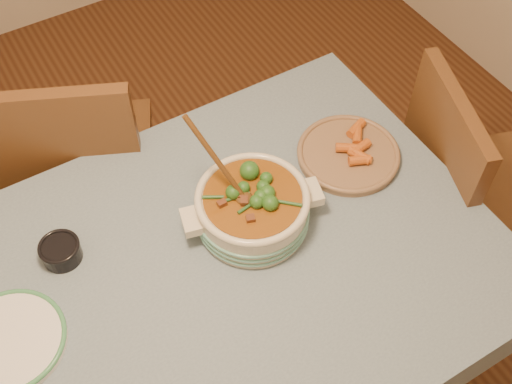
{
  "coord_description": "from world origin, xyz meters",
  "views": [
    {
      "loc": [
        -0.25,
        -0.78,
        2.21
      ],
      "look_at": [
        0.27,
        0.09,
        0.86
      ],
      "focal_mm": 45.0,
      "sensor_mm": 36.0,
      "label": 1
    }
  ],
  "objects_px": {
    "dining_table": "(187,301)",
    "stew_casserole": "(252,206)",
    "white_plate": "(9,341)",
    "chair_far": "(79,163)",
    "chair_right": "(461,185)",
    "fried_plate": "(348,153)",
    "condiment_bowl": "(60,251)"
  },
  "relations": [
    {
      "from": "stew_casserole",
      "to": "fried_plate",
      "type": "distance_m",
      "value": 0.37
    },
    {
      "from": "white_plate",
      "to": "chair_far",
      "type": "distance_m",
      "value": 0.75
    },
    {
      "from": "condiment_bowl",
      "to": "chair_far",
      "type": "distance_m",
      "value": 0.54
    },
    {
      "from": "fried_plate",
      "to": "condiment_bowl",
      "type": "bearing_deg",
      "value": 173.0
    },
    {
      "from": "dining_table",
      "to": "condiment_bowl",
      "type": "bearing_deg",
      "value": 134.93
    },
    {
      "from": "dining_table",
      "to": "chair_far",
      "type": "height_order",
      "value": "chair_far"
    },
    {
      "from": "stew_casserole",
      "to": "fried_plate",
      "type": "xyz_separation_m",
      "value": [
        0.36,
        0.06,
        -0.06
      ]
    },
    {
      "from": "condiment_bowl",
      "to": "fried_plate",
      "type": "height_order",
      "value": "condiment_bowl"
    },
    {
      "from": "fried_plate",
      "to": "dining_table",
      "type": "bearing_deg",
      "value": -167.83
    },
    {
      "from": "white_plate",
      "to": "condiment_bowl",
      "type": "bearing_deg",
      "value": 40.39
    },
    {
      "from": "dining_table",
      "to": "stew_casserole",
      "type": "xyz_separation_m",
      "value": [
        0.25,
        0.07,
        0.17
      ]
    },
    {
      "from": "chair_far",
      "to": "chair_right",
      "type": "distance_m",
      "value": 1.27
    },
    {
      "from": "stew_casserole",
      "to": "chair_right",
      "type": "relative_size",
      "value": 0.41
    },
    {
      "from": "white_plate",
      "to": "chair_far",
      "type": "relative_size",
      "value": 0.33
    },
    {
      "from": "stew_casserole",
      "to": "chair_right",
      "type": "height_order",
      "value": "stew_casserole"
    },
    {
      "from": "dining_table",
      "to": "chair_right",
      "type": "bearing_deg",
      "value": -1.22
    },
    {
      "from": "white_plate",
      "to": "condiment_bowl",
      "type": "height_order",
      "value": "condiment_bowl"
    },
    {
      "from": "fried_plate",
      "to": "chair_right",
      "type": "height_order",
      "value": "chair_right"
    },
    {
      "from": "stew_casserole",
      "to": "fried_plate",
      "type": "bearing_deg",
      "value": 9.01
    },
    {
      "from": "condiment_bowl",
      "to": "fried_plate",
      "type": "relative_size",
      "value": 0.34
    },
    {
      "from": "white_plate",
      "to": "fried_plate",
      "type": "distance_m",
      "value": 1.04
    },
    {
      "from": "stew_casserole",
      "to": "condiment_bowl",
      "type": "distance_m",
      "value": 0.51
    },
    {
      "from": "condiment_bowl",
      "to": "fried_plate",
      "type": "distance_m",
      "value": 0.85
    },
    {
      "from": "stew_casserole",
      "to": "chair_far",
      "type": "height_order",
      "value": "stew_casserole"
    },
    {
      "from": "stew_casserole",
      "to": "fried_plate",
      "type": "height_order",
      "value": "stew_casserole"
    },
    {
      "from": "dining_table",
      "to": "condiment_bowl",
      "type": "distance_m",
      "value": 0.36
    },
    {
      "from": "condiment_bowl",
      "to": "chair_far",
      "type": "relative_size",
      "value": 0.13
    },
    {
      "from": "stew_casserole",
      "to": "chair_far",
      "type": "xyz_separation_m",
      "value": [
        -0.31,
        0.62,
        -0.27
      ]
    },
    {
      "from": "white_plate",
      "to": "fried_plate",
      "type": "relative_size",
      "value": 0.89
    },
    {
      "from": "white_plate",
      "to": "condiment_bowl",
      "type": "distance_m",
      "value": 0.26
    },
    {
      "from": "dining_table",
      "to": "fried_plate",
      "type": "height_order",
      "value": "fried_plate"
    },
    {
      "from": "dining_table",
      "to": "white_plate",
      "type": "xyz_separation_m",
      "value": [
        -0.43,
        0.07,
        0.1
      ]
    }
  ]
}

